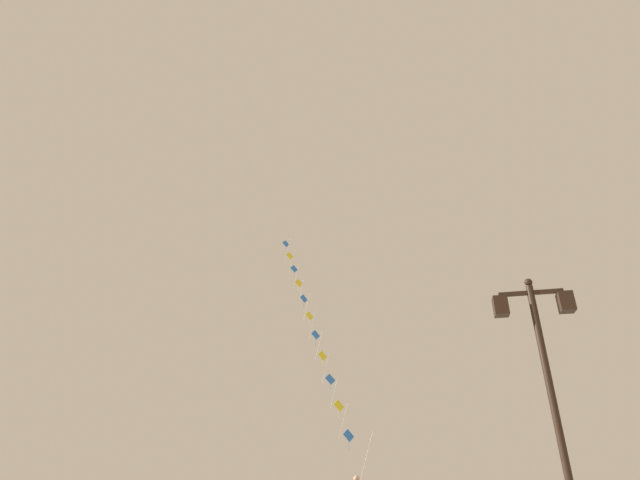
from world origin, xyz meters
The scene contains 2 objects.
twin_lantern_lamp_post centered at (3.31, 9.99, 3.60)m, with size 1.53×0.28×5.21m.
kite_train centered at (-4.80, 25.41, 9.28)m, with size 6.85×9.65×16.95m.
Camera 1 is at (1.04, -0.14, 1.36)m, focal length 27.45 mm.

